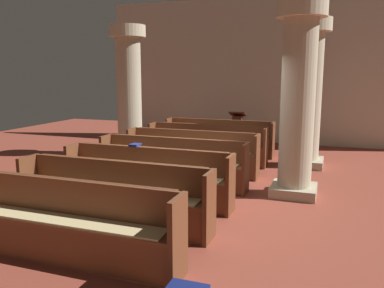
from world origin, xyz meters
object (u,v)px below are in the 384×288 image
(pew_row_3, at_px, (172,161))
(pew_row_2, at_px, (191,151))
(pillar_aisle_rear, at_px, (298,97))
(hymn_book, at_px, (135,145))
(pillar_aisle_side, at_px, (307,91))
(pew_row_4, at_px, (147,174))
(lectern, at_px, (237,133))
(pew_row_6, at_px, (63,219))
(pillar_far_side, at_px, (129,89))
(pew_row_5, at_px, (112,193))
(pew_row_0, at_px, (219,136))
(pew_row_1, at_px, (207,143))

(pew_row_3, bearing_deg, pew_row_2, 90.00)
(pillar_aisle_rear, distance_m, hymn_book, 2.94)
(pillar_aisle_side, distance_m, hymn_book, 4.49)
(pew_row_4, bearing_deg, pillar_aisle_rear, 29.75)
(pillar_aisle_rear, height_order, lectern, pillar_aisle_rear)
(pew_row_6, bearing_deg, pillar_far_side, 111.29)
(pew_row_5, height_order, pillar_aisle_rear, pillar_aisle_rear)
(pew_row_4, xyz_separation_m, lectern, (0.25, 5.50, -0.05))
(pillar_aisle_rear, bearing_deg, hymn_book, -156.78)
(pew_row_6, distance_m, pillar_far_side, 6.30)
(pew_row_3, bearing_deg, pillar_aisle_rear, 5.26)
(pew_row_2, bearing_deg, pillar_far_side, 148.84)
(pillar_aisle_side, distance_m, pillar_aisle_rear, 2.46)
(pillar_far_side, distance_m, hymn_book, 3.96)
(pew_row_5, height_order, pillar_aisle_side, pillar_aisle_side)
(pew_row_0, height_order, pillar_aisle_side, pillar_aisle_side)
(pew_row_2, bearing_deg, pillar_aisle_rear, -21.18)
(pew_row_3, xyz_separation_m, pillar_aisle_side, (2.29, 2.67, 1.26))
(pew_row_0, relative_size, pew_row_2, 1.00)
(pew_row_1, distance_m, pew_row_5, 4.39)
(pew_row_5, height_order, lectern, lectern)
(pillar_far_side, bearing_deg, pew_row_4, -57.75)
(pew_row_4, relative_size, pillar_aisle_rear, 0.87)
(pillar_aisle_side, relative_size, pillar_far_side, 1.00)
(pew_row_0, xyz_separation_m, pillar_far_side, (-2.24, -0.84, 1.26))
(pew_row_3, xyz_separation_m, lectern, (0.25, 4.40, -0.05))
(pew_row_4, height_order, pillar_aisle_side, pillar_aisle_side)
(pew_row_6, xyz_separation_m, pillar_far_side, (-2.24, 5.75, 1.26))
(pew_row_5, bearing_deg, pew_row_4, 90.00)
(hymn_book, bearing_deg, pew_row_5, -76.62)
(pew_row_6, bearing_deg, pew_row_0, 90.00)
(pew_row_1, relative_size, pew_row_4, 1.00)
(pew_row_4, xyz_separation_m, pew_row_6, (0.00, -2.20, 0.00))
(pillar_aisle_side, distance_m, lectern, 2.98)
(pew_row_2, relative_size, pillar_aisle_side, 0.87)
(pew_row_0, xyz_separation_m, pew_row_2, (0.00, -2.20, 0.00))
(pew_row_3, bearing_deg, lectern, 86.72)
(pew_row_1, distance_m, pew_row_4, 3.29)
(pew_row_6, bearing_deg, pillar_aisle_rear, 56.84)
(pillar_far_side, relative_size, lectern, 3.14)
(pew_row_4, height_order, pillar_far_side, pillar_far_side)
(pew_row_1, height_order, pew_row_6, same)
(pew_row_5, bearing_deg, hymn_book, 103.38)
(pew_row_0, xyz_separation_m, pew_row_1, (0.00, -1.10, 0.00))
(pew_row_3, distance_m, pew_row_5, 2.20)
(lectern, bearing_deg, pew_row_2, -94.37)
(pew_row_2, xyz_separation_m, pew_row_6, (0.00, -4.39, 0.00))
(pew_row_1, xyz_separation_m, lectern, (0.25, 2.20, -0.05))
(pew_row_3, bearing_deg, pillar_aisle_side, 49.34)
(pew_row_3, relative_size, pillar_aisle_side, 0.87)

